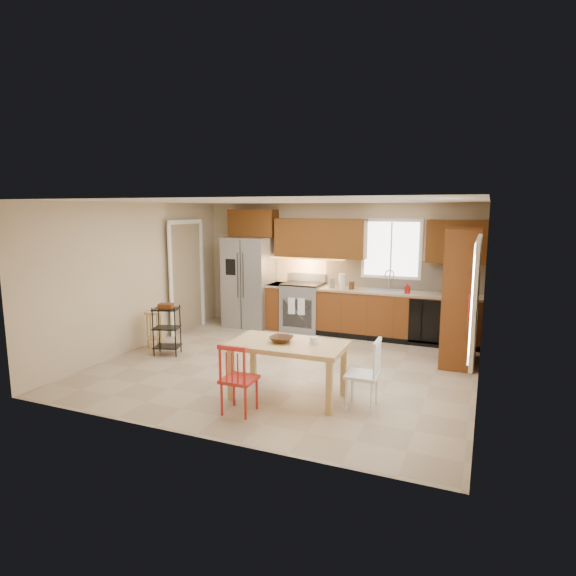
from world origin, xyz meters
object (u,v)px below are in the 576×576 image
(refrigerator, at_px, (249,282))
(chair_red, at_px, (239,378))
(pantry, at_px, (461,297))
(table_jar, at_px, (314,342))
(range_stove, at_px, (303,307))
(bar_stool, at_px, (154,330))
(soap_bottle, at_px, (407,288))
(dining_table, at_px, (288,371))
(chair_white, at_px, (362,374))
(fire_extinguisher, at_px, (473,308))
(table_bowl, at_px, (281,342))
(utility_cart, at_px, (167,330))

(refrigerator, bearing_deg, chair_red, -64.47)
(refrigerator, xyz_separation_m, pantry, (4.13, -0.93, 0.14))
(pantry, distance_m, table_jar, 2.76)
(range_stove, distance_m, table_jar, 3.50)
(pantry, relative_size, bar_stool, 3.20)
(soap_bottle, relative_size, dining_table, 0.13)
(refrigerator, distance_m, chair_white, 4.52)
(dining_table, bearing_deg, bar_stool, 157.84)
(refrigerator, height_order, dining_table, refrigerator)
(fire_extinguisher, bearing_deg, soap_bottle, 120.53)
(table_jar, relative_size, bar_stool, 0.18)
(table_bowl, height_order, table_jar, table_jar)
(refrigerator, height_order, utility_cart, refrigerator)
(refrigerator, distance_m, table_jar, 4.04)
(chair_white, relative_size, table_jar, 7.41)
(table_jar, bearing_deg, chair_white, -3.67)
(table_jar, bearing_deg, fire_extinguisher, 33.06)
(pantry, distance_m, dining_table, 3.09)
(range_stove, xyz_separation_m, chair_white, (2.01, -3.25, -0.03))
(bar_stool, bearing_deg, utility_cart, -24.73)
(table_jar, distance_m, bar_stool, 3.48)
(refrigerator, xyz_separation_m, table_jar, (2.53, -3.15, -0.17))
(fire_extinguisher, distance_m, table_bowl, 2.58)
(utility_cart, bearing_deg, refrigerator, 63.64)
(refrigerator, xyz_separation_m, range_stove, (1.15, 0.06, -0.45))
(soap_bottle, height_order, chair_red, soap_bottle)
(table_bowl, bearing_deg, soap_bottle, 71.72)
(table_bowl, relative_size, table_jar, 2.55)
(pantry, xyz_separation_m, chair_red, (-2.27, -2.97, -0.62))
(refrigerator, distance_m, range_stove, 1.24)
(bar_stool, bearing_deg, pantry, 14.97)
(dining_table, bearing_deg, fire_extinguisher, 29.48)
(soap_bottle, xyz_separation_m, table_jar, (-0.65, -3.12, -0.25))
(pantry, relative_size, chair_red, 2.47)
(range_stove, distance_m, utility_cart, 2.81)
(bar_stool, bearing_deg, range_stove, 49.91)
(fire_extinguisher, relative_size, chair_red, 0.42)
(range_stove, height_order, utility_cart, range_stove)
(dining_table, relative_size, table_jar, 12.61)
(table_bowl, bearing_deg, chair_white, 2.75)
(soap_bottle, xyz_separation_m, utility_cart, (-3.52, -2.29, -0.59))
(pantry, xyz_separation_m, utility_cart, (-4.47, -1.39, -0.64))
(chair_red, height_order, table_bowl, chair_red)
(fire_extinguisher, xyz_separation_m, table_bowl, (-2.21, -1.27, -0.38))
(range_stove, bearing_deg, chair_red, -79.83)
(utility_cart, bearing_deg, table_jar, -34.15)
(range_stove, relative_size, chair_red, 1.08)
(refrigerator, distance_m, dining_table, 3.96)
(range_stove, relative_size, pantry, 0.44)
(soap_bottle, distance_m, pantry, 1.31)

